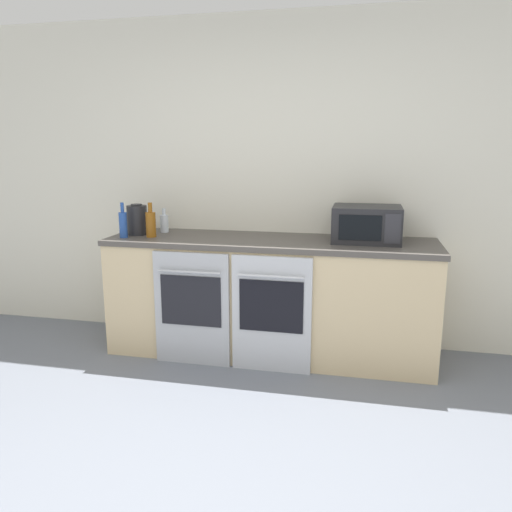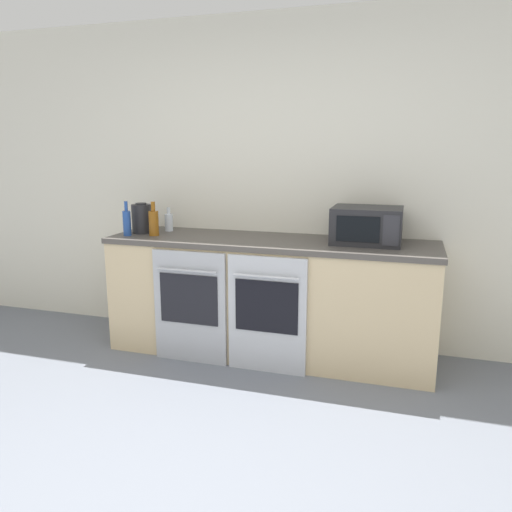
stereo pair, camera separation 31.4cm
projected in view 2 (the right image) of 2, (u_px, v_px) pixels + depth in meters
The scene contains 9 objects.
wall_back at pixel (282, 184), 4.01m from camera, with size 10.00×0.06×2.60m.
counter_back at pixel (270, 297), 3.86m from camera, with size 2.48×0.68×0.91m.
oven_left at pixel (190, 307), 3.69m from camera, with size 0.57×0.06×0.85m.
oven_right at pixel (267, 314), 3.52m from camera, with size 0.57×0.06×0.85m.
microwave at pixel (367, 225), 3.58m from camera, with size 0.49×0.39×0.26m.
bottle_amber at pixel (154, 222), 3.91m from camera, with size 0.08×0.08×0.27m.
bottle_blue at pixel (127, 222), 3.90m from camera, with size 0.06×0.06×0.27m.
bottle_clear at pixel (169, 222), 4.12m from camera, with size 0.07×0.07×0.20m.
kettle at pixel (142, 219), 4.02m from camera, with size 0.16×0.16×0.24m.
Camera 2 is at (0.99, -1.57, 1.58)m, focal length 35.00 mm.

